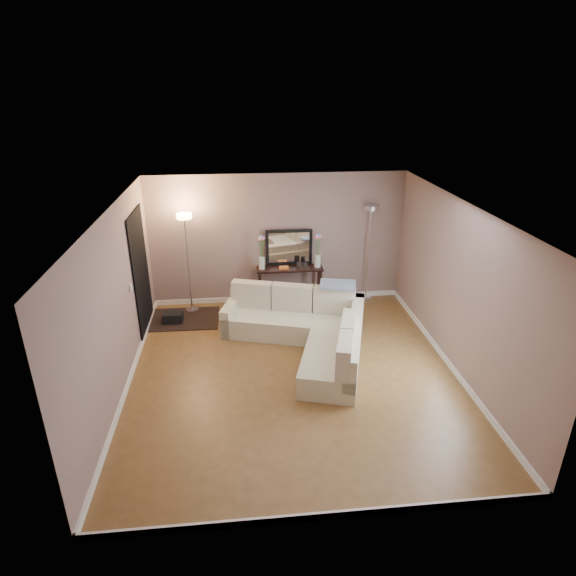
{
  "coord_description": "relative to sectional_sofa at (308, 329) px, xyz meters",
  "views": [
    {
      "loc": [
        -0.75,
        -6.3,
        4.19
      ],
      "look_at": [
        0.0,
        0.8,
        1.1
      ],
      "focal_mm": 30.0,
      "sensor_mm": 36.0,
      "label": 1
    }
  ],
  "objects": [
    {
      "name": "sectional_sofa",
      "position": [
        0.0,
        0.0,
        0.0
      ],
      "size": [
        2.58,
        2.93,
        0.86
      ],
      "color": "beige",
      "rests_on": "floor"
    },
    {
      "name": "baseboard_front",
      "position": [
        -0.34,
        -3.55,
        -0.27
      ],
      "size": [
        5.0,
        0.03,
        0.1
      ],
      "primitive_type": "cube",
      "color": "white",
      "rests_on": "ground"
    },
    {
      "name": "wall_front",
      "position": [
        -0.34,
        -3.58,
        0.98
      ],
      "size": [
        5.0,
        0.02,
        2.6
      ],
      "primitive_type": "cube",
      "color": "gray",
      "rests_on": "ground"
    },
    {
      "name": "table_decor",
      "position": [
        -0.13,
        1.63,
        0.52
      ],
      "size": [
        0.55,
        0.12,
        0.13
      ],
      "color": "orange",
      "rests_on": "console_table"
    },
    {
      "name": "wall_back",
      "position": [
        -0.34,
        1.94,
        0.98
      ],
      "size": [
        5.0,
        0.02,
        2.6
      ],
      "primitive_type": "cube",
      "color": "gray",
      "rests_on": "ground"
    },
    {
      "name": "doorway",
      "position": [
        -2.82,
        0.88,
        0.78
      ],
      "size": [
        0.02,
        1.2,
        2.2
      ],
      "primitive_type": "cube",
      "color": "black",
      "rests_on": "ground"
    },
    {
      "name": "wall_right",
      "position": [
        2.17,
        -0.82,
        0.98
      ],
      "size": [
        0.02,
        5.5,
        2.6
      ],
      "primitive_type": "cube",
      "color": "gray",
      "rests_on": "ground"
    },
    {
      "name": "charcoal_rug",
      "position": [
        -2.19,
        1.23,
        -0.31
      ],
      "size": [
        1.29,
        0.98,
        0.02
      ],
      "primitive_type": "cube",
      "rotation": [
        0.0,
        0.0,
        -0.01
      ],
      "color": "black",
      "rests_on": "floor"
    },
    {
      "name": "flower_vase_left",
      "position": [
        -0.67,
        1.67,
        0.77
      ],
      "size": [
        0.15,
        0.12,
        0.68
      ],
      "color": "silver",
      "rests_on": "console_table"
    },
    {
      "name": "flower_vase_right",
      "position": [
        0.43,
        1.66,
        0.77
      ],
      "size": [
        0.15,
        0.12,
        0.68
      ],
      "color": "silver",
      "rests_on": "console_table"
    },
    {
      "name": "console_table",
      "position": [
        -0.2,
        1.67,
        0.13
      ],
      "size": [
        1.3,
        0.35,
        0.8
      ],
      "color": "black",
      "rests_on": "floor"
    },
    {
      "name": "baseboard_back",
      "position": [
        -0.34,
        1.92,
        -0.27
      ],
      "size": [
        5.0,
        0.03,
        0.1
      ],
      "primitive_type": "cube",
      "color": "white",
      "rests_on": "ground"
    },
    {
      "name": "wall_left",
      "position": [
        -2.85,
        -0.82,
        0.98
      ],
      "size": [
        0.02,
        5.5,
        2.6
      ],
      "primitive_type": "cube",
      "color": "gray",
      "rests_on": "ground"
    },
    {
      "name": "throw_blanket",
      "position": [
        0.59,
        0.45,
        0.6
      ],
      "size": [
        0.68,
        0.49,
        0.08
      ],
      "primitive_type": "cube",
      "rotation": [
        0.1,
        0.0,
        -0.24
      ],
      "color": "gray",
      "rests_on": "sectional_sofa"
    },
    {
      "name": "floor_lamp_lit",
      "position": [
        -2.07,
        1.6,
        1.06
      ],
      "size": [
        0.28,
        0.28,
        1.96
      ],
      "color": "silver",
      "rests_on": "floor"
    },
    {
      "name": "floor_lamp_unlit",
      "position": [
        1.47,
        1.79,
        1.08
      ],
      "size": [
        0.28,
        0.28,
        1.98
      ],
      "color": "silver",
      "rests_on": "floor"
    },
    {
      "name": "switch_plate",
      "position": [
        -2.82,
        0.03,
        0.88
      ],
      "size": [
        0.02,
        0.08,
        0.12
      ],
      "primitive_type": "cube",
      "color": "white",
      "rests_on": "ground"
    },
    {
      "name": "black_bag",
      "position": [
        -2.39,
        1.12,
        -0.24
      ],
      "size": [
        0.37,
        0.26,
        0.23
      ],
      "primitive_type": "cube",
      "rotation": [
        0.0,
        0.0,
        -0.01
      ],
      "color": "black",
      "rests_on": "charcoal_rug"
    },
    {
      "name": "baseboard_left",
      "position": [
        -2.82,
        -0.82,
        -0.27
      ],
      "size": [
        0.03,
        5.5,
        0.1
      ],
      "primitive_type": "cube",
      "color": "white",
      "rests_on": "ground"
    },
    {
      "name": "floor",
      "position": [
        -0.34,
        -0.82,
        -0.32
      ],
      "size": [
        5.0,
        5.5,
        0.01
      ],
      "primitive_type": "cube",
      "color": "brown",
      "rests_on": "ground"
    },
    {
      "name": "baseboard_right",
      "position": [
        2.15,
        -0.82,
        -0.27
      ],
      "size": [
        0.03,
        5.5,
        0.1
      ],
      "primitive_type": "cube",
      "color": "white",
      "rests_on": "ground"
    },
    {
      "name": "leaning_mirror",
      "position": [
        -0.12,
        1.83,
        0.85
      ],
      "size": [
        0.92,
        0.05,
        0.72
      ],
      "color": "black",
      "rests_on": "console_table"
    },
    {
      "name": "ceiling",
      "position": [
        -0.34,
        -0.82,
        2.29
      ],
      "size": [
        5.0,
        5.5,
        0.01
      ],
      "primitive_type": "cube",
      "color": "white",
      "rests_on": "ground"
    }
  ]
}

